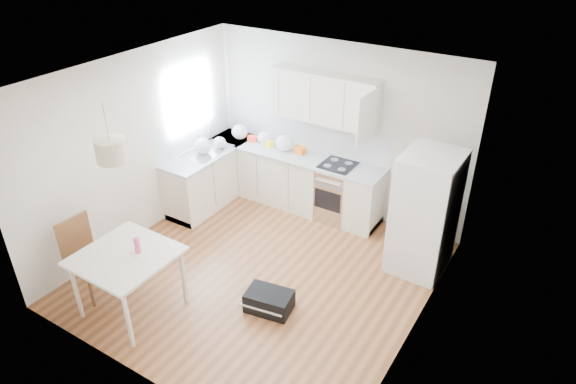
% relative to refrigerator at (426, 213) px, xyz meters
% --- Properties ---
extents(floor, '(4.20, 4.20, 0.00)m').
position_rel_refrigerator_xyz_m(floor, '(-1.75, -1.31, -0.84)').
color(floor, brown).
rests_on(floor, ground).
extents(ceiling, '(4.20, 4.20, 0.00)m').
position_rel_refrigerator_xyz_m(ceiling, '(-1.75, -1.31, 1.86)').
color(ceiling, white).
rests_on(ceiling, wall_back).
extents(wall_back, '(4.20, 0.00, 4.20)m').
position_rel_refrigerator_xyz_m(wall_back, '(-1.75, 0.79, 0.51)').
color(wall_back, beige).
rests_on(wall_back, floor).
extents(wall_left, '(0.00, 4.20, 4.20)m').
position_rel_refrigerator_xyz_m(wall_left, '(-3.85, -1.31, 0.51)').
color(wall_left, beige).
rests_on(wall_left, floor).
extents(wall_right, '(0.00, 4.20, 4.20)m').
position_rel_refrigerator_xyz_m(wall_right, '(0.35, -1.31, 0.51)').
color(wall_right, beige).
rests_on(wall_right, floor).
extents(window_glassblock, '(0.02, 1.00, 1.00)m').
position_rel_refrigerator_xyz_m(window_glassblock, '(-3.84, -0.16, 0.91)').
color(window_glassblock, '#BFE0F9').
rests_on(window_glassblock, wall_left).
extents(cabinets_back, '(3.00, 0.60, 0.88)m').
position_rel_refrigerator_xyz_m(cabinets_back, '(-2.35, 0.49, -0.40)').
color(cabinets_back, white).
rests_on(cabinets_back, floor).
extents(cabinets_left, '(0.60, 1.80, 0.88)m').
position_rel_refrigerator_xyz_m(cabinets_left, '(-3.55, -0.11, -0.40)').
color(cabinets_left, white).
rests_on(cabinets_left, floor).
extents(counter_back, '(3.02, 0.64, 0.04)m').
position_rel_refrigerator_xyz_m(counter_back, '(-2.35, 0.49, 0.06)').
color(counter_back, '#A1A3A6').
rests_on(counter_back, cabinets_back).
extents(counter_left, '(0.64, 1.82, 0.04)m').
position_rel_refrigerator_xyz_m(counter_left, '(-3.55, -0.11, 0.06)').
color(counter_left, '#A1A3A6').
rests_on(counter_left, cabinets_left).
extents(backsplash_back, '(3.00, 0.01, 0.58)m').
position_rel_refrigerator_xyz_m(backsplash_back, '(-2.35, 0.79, 0.37)').
color(backsplash_back, white).
rests_on(backsplash_back, wall_back).
extents(backsplash_left, '(0.01, 1.80, 0.58)m').
position_rel_refrigerator_xyz_m(backsplash_left, '(-3.85, -0.11, 0.37)').
color(backsplash_left, white).
rests_on(backsplash_left, wall_left).
extents(upper_cabinets, '(1.70, 0.32, 0.75)m').
position_rel_refrigerator_xyz_m(upper_cabinets, '(-1.90, 0.63, 1.03)').
color(upper_cabinets, white).
rests_on(upper_cabinets, wall_back).
extents(range_oven, '(0.50, 0.61, 0.88)m').
position_rel_refrigerator_xyz_m(range_oven, '(-1.55, 0.49, -0.40)').
color(range_oven, silver).
rests_on(range_oven, floor).
extents(sink, '(0.50, 0.80, 0.16)m').
position_rel_refrigerator_xyz_m(sink, '(-3.55, -0.16, 0.07)').
color(sink, silver).
rests_on(sink, counter_left).
extents(refrigerator, '(0.83, 0.86, 1.69)m').
position_rel_refrigerator_xyz_m(refrigerator, '(0.00, 0.00, 0.00)').
color(refrigerator, white).
rests_on(refrigerator, floor).
extents(dining_table, '(1.07, 1.07, 0.83)m').
position_rel_refrigerator_xyz_m(dining_table, '(-2.68, -2.71, -0.11)').
color(dining_table, '#BCB0A1').
rests_on(dining_table, floor).
extents(dining_chair, '(0.47, 0.47, 1.05)m').
position_rel_refrigerator_xyz_m(dining_chair, '(-3.33, -2.75, -0.32)').
color(dining_chair, '#533118').
rests_on(dining_chair, floor).
extents(drink_bottle, '(0.07, 0.07, 0.24)m').
position_rel_refrigerator_xyz_m(drink_bottle, '(-2.59, -2.59, 0.10)').
color(drink_bottle, '#EC4178').
rests_on(drink_bottle, dining_table).
extents(gym_bag, '(0.61, 0.45, 0.26)m').
position_rel_refrigerator_xyz_m(gym_bag, '(-1.27, -1.84, -0.72)').
color(gym_bag, black).
rests_on(gym_bag, floor).
extents(pendant_lamp, '(0.37, 0.37, 0.25)m').
position_rel_refrigerator_xyz_m(pendant_lamp, '(-2.60, -2.70, 1.34)').
color(pendant_lamp, '#C4B997').
rests_on(pendant_lamp, ceiling).
extents(grocery_bag_a, '(0.28, 0.24, 0.25)m').
position_rel_refrigerator_xyz_m(grocery_bag_a, '(-3.40, 0.50, 0.20)').
color(grocery_bag_a, white).
rests_on(grocery_bag_a, counter_back).
extents(grocery_bag_b, '(0.24, 0.21, 0.22)m').
position_rel_refrigerator_xyz_m(grocery_bag_b, '(-2.92, 0.55, 0.19)').
color(grocery_bag_b, white).
rests_on(grocery_bag_b, counter_back).
extents(grocery_bag_c, '(0.29, 0.24, 0.26)m').
position_rel_refrigerator_xyz_m(grocery_bag_c, '(-2.52, 0.50, 0.21)').
color(grocery_bag_c, white).
rests_on(grocery_bag_c, counter_back).
extents(grocery_bag_d, '(0.21, 0.18, 0.19)m').
position_rel_refrigerator_xyz_m(grocery_bag_d, '(-3.46, 0.05, 0.17)').
color(grocery_bag_d, white).
rests_on(grocery_bag_d, counter_back).
extents(grocery_bag_e, '(0.28, 0.24, 0.26)m').
position_rel_refrigerator_xyz_m(grocery_bag_e, '(-3.55, -0.26, 0.20)').
color(grocery_bag_e, white).
rests_on(grocery_bag_e, counter_left).
extents(snack_orange, '(0.19, 0.13, 0.12)m').
position_rel_refrigerator_xyz_m(snack_orange, '(-2.26, 0.55, 0.14)').
color(snack_orange, orange).
rests_on(snack_orange, counter_back).
extents(snack_yellow, '(0.17, 0.13, 0.10)m').
position_rel_refrigerator_xyz_m(snack_yellow, '(-2.82, 0.51, 0.13)').
color(snack_yellow, yellow).
rests_on(snack_yellow, counter_back).
extents(snack_red, '(0.16, 0.13, 0.10)m').
position_rel_refrigerator_xyz_m(snack_red, '(-3.17, 0.53, 0.13)').
color(snack_red, red).
rests_on(snack_red, counter_back).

